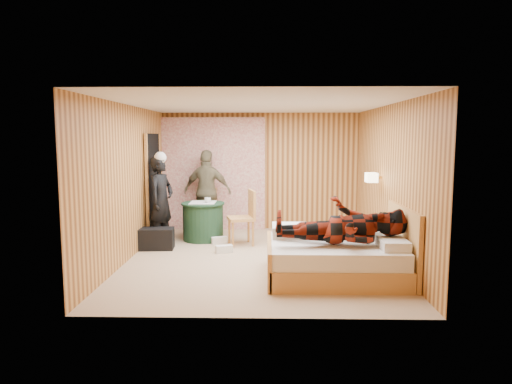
{
  "coord_description": "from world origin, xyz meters",
  "views": [
    {
      "loc": [
        0.13,
        -7.31,
        1.98
      ],
      "look_at": [
        -0.04,
        0.42,
        1.05
      ],
      "focal_mm": 32.0,
      "sensor_mm": 36.0,
      "label": 1
    }
  ],
  "objects_px": {
    "round_table": "(203,221)",
    "duffel_bag": "(155,239)",
    "nightstand": "(366,236)",
    "chair_far": "(207,207)",
    "wall_lamp": "(372,178)",
    "man_at_table": "(207,191)",
    "woman_standing": "(161,201)",
    "man_on_bed": "(341,215)",
    "bed": "(336,257)",
    "chair_near": "(246,213)"
  },
  "relations": [
    {
      "from": "round_table",
      "to": "man_at_table",
      "type": "distance_m",
      "value": 0.85
    },
    {
      "from": "bed",
      "to": "duffel_bag",
      "type": "bearing_deg",
      "value": 152.45
    },
    {
      "from": "chair_near",
      "to": "man_at_table",
      "type": "xyz_separation_m",
      "value": [
        -0.84,
        1.07,
        0.27
      ]
    },
    {
      "from": "chair_far",
      "to": "man_at_table",
      "type": "xyz_separation_m",
      "value": [
        0.01,
        0.03,
        0.32
      ]
    },
    {
      "from": "duffel_bag",
      "to": "man_at_table",
      "type": "xyz_separation_m",
      "value": [
        0.76,
        1.46,
        0.67
      ]
    },
    {
      "from": "chair_far",
      "to": "nightstand",
      "type": "bearing_deg",
      "value": -33.11
    },
    {
      "from": "man_at_table",
      "to": "man_on_bed",
      "type": "distance_m",
      "value": 3.94
    },
    {
      "from": "nightstand",
      "to": "chair_near",
      "type": "relative_size",
      "value": 0.51
    },
    {
      "from": "bed",
      "to": "chair_far",
      "type": "xyz_separation_m",
      "value": [
        -2.23,
        2.98,
        0.25
      ]
    },
    {
      "from": "round_table",
      "to": "duffel_bag",
      "type": "relative_size",
      "value": 1.25
    },
    {
      "from": "chair_far",
      "to": "man_at_table",
      "type": "distance_m",
      "value": 0.32
    },
    {
      "from": "chair_near",
      "to": "wall_lamp",
      "type": "bearing_deg",
      "value": 61.73
    },
    {
      "from": "duffel_bag",
      "to": "woman_standing",
      "type": "height_order",
      "value": "woman_standing"
    },
    {
      "from": "wall_lamp",
      "to": "man_at_table",
      "type": "height_order",
      "value": "man_at_table"
    },
    {
      "from": "round_table",
      "to": "duffel_bag",
      "type": "xyz_separation_m",
      "value": [
        -0.76,
        -0.76,
        -0.18
      ]
    },
    {
      "from": "wall_lamp",
      "to": "nightstand",
      "type": "xyz_separation_m",
      "value": [
        -0.04,
        0.08,
        -1.04
      ]
    },
    {
      "from": "chair_near",
      "to": "nightstand",
      "type": "bearing_deg",
      "value": 63.51
    },
    {
      "from": "chair_near",
      "to": "man_at_table",
      "type": "distance_m",
      "value": 1.39
    },
    {
      "from": "chair_far",
      "to": "man_on_bed",
      "type": "distance_m",
      "value": 3.94
    },
    {
      "from": "wall_lamp",
      "to": "man_on_bed",
      "type": "bearing_deg",
      "value": -115.17
    },
    {
      "from": "wall_lamp",
      "to": "duffel_bag",
      "type": "xyz_separation_m",
      "value": [
        -3.77,
        0.14,
        -1.11
      ]
    },
    {
      "from": "bed",
      "to": "man_at_table",
      "type": "xyz_separation_m",
      "value": [
        -2.22,
        3.02,
        0.57
      ]
    },
    {
      "from": "man_on_bed",
      "to": "round_table",
      "type": "bearing_deg",
      "value": 131.35
    },
    {
      "from": "bed",
      "to": "nightstand",
      "type": "relative_size",
      "value": 3.72
    },
    {
      "from": "nightstand",
      "to": "chair_far",
      "type": "relative_size",
      "value": 0.56
    },
    {
      "from": "woman_standing",
      "to": "wall_lamp",
      "type": "bearing_deg",
      "value": -76.48
    },
    {
      "from": "round_table",
      "to": "man_on_bed",
      "type": "distance_m",
      "value": 3.44
    },
    {
      "from": "nightstand",
      "to": "woman_standing",
      "type": "relative_size",
      "value": 0.32
    },
    {
      "from": "bed",
      "to": "nightstand",
      "type": "xyz_separation_m",
      "value": [
        0.75,
        1.5,
        -0.03
      ]
    },
    {
      "from": "man_at_table",
      "to": "duffel_bag",
      "type": "bearing_deg",
      "value": 74.23
    },
    {
      "from": "bed",
      "to": "wall_lamp",
      "type": "bearing_deg",
      "value": 60.78
    },
    {
      "from": "chair_far",
      "to": "woman_standing",
      "type": "bearing_deg",
      "value": -129.47
    },
    {
      "from": "man_on_bed",
      "to": "woman_standing",
      "type": "bearing_deg",
      "value": 144.16
    },
    {
      "from": "bed",
      "to": "man_on_bed",
      "type": "xyz_separation_m",
      "value": [
        0.02,
        -0.23,
        0.64
      ]
    },
    {
      "from": "duffel_bag",
      "to": "woman_standing",
      "type": "bearing_deg",
      "value": 76.47
    },
    {
      "from": "chair_near",
      "to": "duffel_bag",
      "type": "xyz_separation_m",
      "value": [
        -1.6,
        -0.39,
        -0.4
      ]
    },
    {
      "from": "chair_far",
      "to": "man_on_bed",
      "type": "relative_size",
      "value": 0.53
    },
    {
      "from": "woman_standing",
      "to": "man_on_bed",
      "type": "height_order",
      "value": "man_on_bed"
    },
    {
      "from": "wall_lamp",
      "to": "woman_standing",
      "type": "bearing_deg",
      "value": 172.61
    },
    {
      "from": "round_table",
      "to": "man_on_bed",
      "type": "bearing_deg",
      "value": -48.65
    },
    {
      "from": "duffel_bag",
      "to": "man_on_bed",
      "type": "distance_m",
      "value": 3.57
    },
    {
      "from": "bed",
      "to": "man_on_bed",
      "type": "height_order",
      "value": "man_on_bed"
    },
    {
      "from": "duffel_bag",
      "to": "man_on_bed",
      "type": "height_order",
      "value": "man_on_bed"
    },
    {
      "from": "wall_lamp",
      "to": "nightstand",
      "type": "height_order",
      "value": "wall_lamp"
    },
    {
      "from": "man_on_bed",
      "to": "chair_near",
      "type": "bearing_deg",
      "value": 122.78
    },
    {
      "from": "wall_lamp",
      "to": "duffel_bag",
      "type": "relative_size",
      "value": 0.39
    },
    {
      "from": "woman_standing",
      "to": "man_on_bed",
      "type": "relative_size",
      "value": 0.93
    },
    {
      "from": "round_table",
      "to": "woman_standing",
      "type": "bearing_deg",
      "value": -149.36
    },
    {
      "from": "chair_far",
      "to": "chair_near",
      "type": "bearing_deg",
      "value": -57.25
    },
    {
      "from": "chair_far",
      "to": "chair_near",
      "type": "distance_m",
      "value": 1.34
    }
  ]
}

